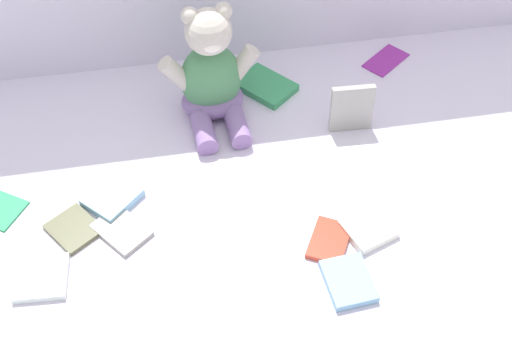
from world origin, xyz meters
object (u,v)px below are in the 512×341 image
Objects in this scene: book_case_7 at (41,278)px; book_case_9 at (329,241)px; book_case_6 at (74,229)px; teddy_bear at (212,77)px; book_case_1 at (348,281)px; book_case_10 at (266,86)px; book_case_3 at (352,108)px; book_case_0 at (386,60)px; book_case_8 at (122,230)px; book_case_11 at (369,229)px; book_case_12 at (112,198)px.

book_case_9 is (0.57, -0.01, -0.00)m from book_case_7.
book_case_9 reaches higher than book_case_6.
book_case_1 is (0.19, -0.53, -0.10)m from teddy_bear.
book_case_10 is at bearing -89.36° from book_case_1.
book_case_1 is 0.56m from book_case_6.
book_case_1 reaches higher than book_case_7.
book_case_3 is at bearing 161.68° from book_case_6.
book_case_0 is 0.33m from book_case_10.
book_case_1 is 1.09× the size of book_case_6.
book_case_10 reaches higher than book_case_9.
book_case_6 is 0.59m from book_case_10.
book_case_8 is (-0.42, 0.20, -0.00)m from book_case_1.
teddy_bear is 0.41m from book_case_8.
book_case_6 is 1.06× the size of book_case_11.
book_case_9 is (0.41, -0.10, 0.00)m from book_case_8.
book_case_9 is at bearing -70.80° from teddy_bear.
book_case_8 is 0.42m from book_case_9.
book_case_8 is at bearing -119.84° from book_case_11.
book_case_11 is at bearing 37.99° from book_case_9.
book_case_3 reaches higher than book_case_11.
book_case_6 is at bearing 79.87° from book_case_0.
teddy_bear reaches higher than book_case_8.
book_case_9 is at bearing -109.38° from book_case_3.
book_case_6 and book_case_8 have the same top height.
book_case_12 reaches higher than book_case_8.
book_case_3 is (0.12, 0.42, 0.05)m from book_case_1.
book_case_1 is 0.52m from book_case_12.
book_case_10 is at bearing 175.09° from book_case_11.
book_case_11 reaches higher than book_case_8.
book_case_3 reaches higher than book_case_7.
book_case_1 is at bearing -125.07° from book_case_10.
book_case_11 is at bearing -127.31° from book_case_1.
book_case_1 reaches higher than book_case_8.
book_case_7 reaches higher than book_case_0.
teddy_bear is at bearing -90.29° from book_case_12.
book_case_10 is at bearing 61.43° from book_case_0.
book_case_3 reaches higher than book_case_12.
book_case_6 is 0.95× the size of book_case_12.
teddy_bear is 0.57m from book_case_1.
book_case_10 is (0.14, 0.06, -0.10)m from teddy_bear.
book_case_0 is 0.89m from book_case_6.
book_case_9 is 1.00× the size of book_case_12.
book_case_9 reaches higher than book_case_8.
book_case_8 is 1.18× the size of book_case_11.
book_case_12 is (0.08, 0.07, 0.00)m from book_case_6.
book_case_11 is (-0.04, -0.30, -0.05)m from book_case_3.
book_case_12 is at bearing -164.11° from book_case_3.
book_case_6 is (-0.79, -0.41, 0.00)m from book_case_0.
book_case_7 is at bearing -153.53° from book_case_3.
book_case_3 reaches higher than book_case_0.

